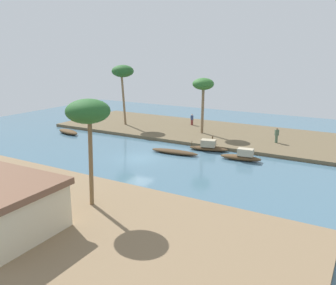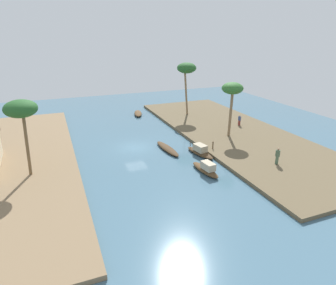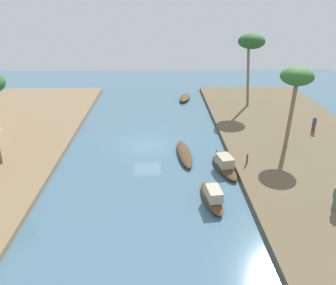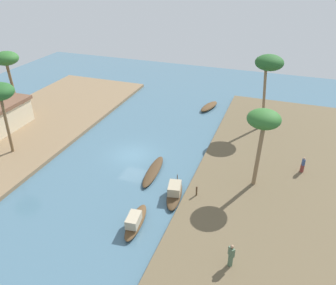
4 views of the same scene
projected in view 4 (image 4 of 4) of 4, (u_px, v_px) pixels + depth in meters
The scene contains 13 objects.
river_water at pixel (132, 155), 34.33m from camera, with size 66.99×66.99×0.00m, color #476B7F.
riverbank_left at pixel (273, 180), 30.07m from camera, with size 38.90×13.77×0.38m, color brown.
riverbank_right at pixel (22, 132), 38.40m from camera, with size 38.90×13.77×0.38m, color #846B4C.
sampan_with_tall_canopy at pixel (209, 106), 44.73m from camera, with size 4.19×2.15×0.55m.
sampan_upstream_small at pixel (175, 192), 28.16m from camera, with size 4.47×2.02×1.23m.
sampan_open_hull at pixel (135, 221), 25.04m from camera, with size 4.23×1.53×1.24m.
sampan_downstream_large at pixel (153, 171), 31.30m from camera, with size 5.45×1.50×0.45m.
person_on_near_bank at pixel (303, 166), 30.64m from camera, with size 0.42×0.42×1.56m.
person_by_mooring at pixel (231, 256), 21.16m from camera, with size 0.49×0.48×1.76m.
mooring_post at pixel (197, 191), 27.69m from camera, with size 0.14×0.14×0.87m, color #4C3823.
palm_tree_left_near at pixel (264, 121), 26.36m from camera, with size 2.70×2.70×7.03m.
palm_tree_left_far at pixel (269, 64), 35.72m from camera, with size 3.06×3.06×8.42m.
palm_tree_right_short at pixel (6, 60), 39.46m from camera, with size 2.92×2.92×7.80m.
Camera 4 is at (-26.35, -13.44, 17.85)m, focal length 35.55 mm.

